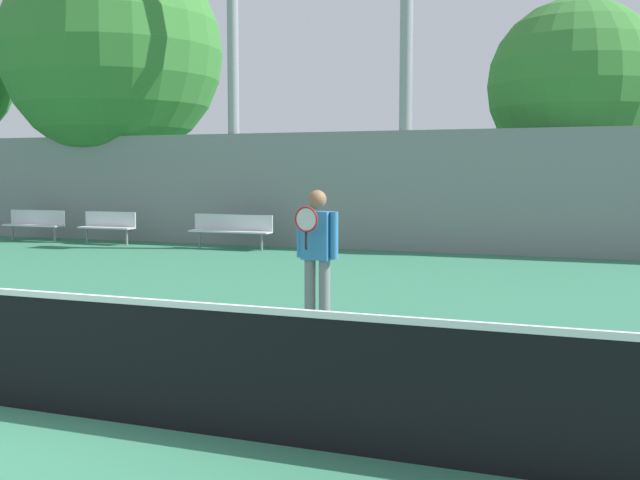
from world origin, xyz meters
name	(u,v)px	position (x,y,z in m)	size (l,w,h in m)	color
ground_plane	(56,413)	(0.00, 0.00, 0.00)	(100.00, 100.00, 0.00)	#337556
tennis_net	(54,352)	(0.00, 0.00, 0.51)	(11.10, 0.09, 0.99)	#195128
tennis_player	(317,250)	(0.83, 3.79, 0.99)	(0.56, 0.43, 1.73)	slate
bench_courtside_far	(108,224)	(-8.33, 12.03, 0.54)	(1.60, 0.40, 0.87)	silver
bench_adjacent_court	(35,222)	(-10.79, 12.03, 0.54)	(1.86, 0.40, 0.87)	silver
bench_by_gate	(231,228)	(-4.62, 12.03, 0.54)	(2.19, 0.40, 0.87)	silver
light_pole_near_left	(406,53)	(-0.46, 13.26, 4.83)	(0.90, 0.60, 8.60)	#939399
light_pole_far_right	(233,20)	(-5.20, 13.34, 5.95)	(0.90, 0.60, 10.71)	#939399
back_fence	(421,191)	(0.00, 13.06, 1.47)	(33.83, 0.06, 2.95)	gray
tree_green_broad	(575,87)	(3.37, 15.44, 4.08)	(4.36, 4.36, 6.29)	brown
tree_dark_dense	(113,52)	(-9.86, 14.53, 5.55)	(6.59, 6.59, 8.85)	brown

